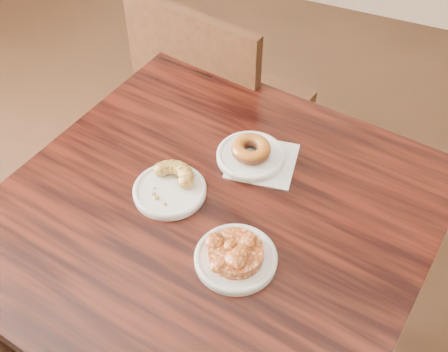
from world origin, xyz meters
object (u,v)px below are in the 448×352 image
at_px(cafe_table, 214,303).
at_px(cruller_fragment, 169,184).
at_px(apple_fritter, 236,251).
at_px(chair_far, 230,107).
at_px(glazed_donut, 251,149).

xyz_separation_m(cafe_table, cruller_fragment, (-0.10, 0.01, 0.40)).
height_order(cafe_table, apple_fritter, apple_fritter).
distance_m(chair_far, glazed_donut, 0.64).
relative_size(chair_far, cruller_fragment, 7.84).
bearing_deg(glazed_donut, chair_far, 117.33).
height_order(chair_far, cruller_fragment, chair_far).
xyz_separation_m(cafe_table, glazed_donut, (0.02, 0.17, 0.41)).
distance_m(glazed_donut, apple_fritter, 0.28).
relative_size(chair_far, glazed_donut, 10.03).
bearing_deg(apple_fritter, glazed_donut, 105.17).
distance_m(cafe_table, cruller_fragment, 0.42).
relative_size(chair_far, apple_fritter, 6.19).
distance_m(cafe_table, apple_fritter, 0.43).
bearing_deg(glazed_donut, cafe_table, -96.75).
height_order(cafe_table, cruller_fragment, cruller_fragment).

